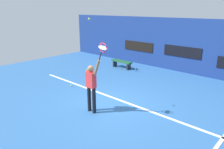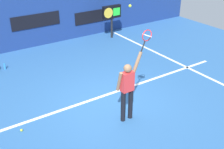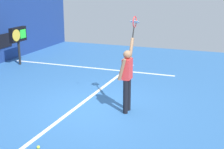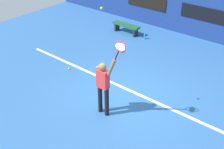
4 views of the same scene
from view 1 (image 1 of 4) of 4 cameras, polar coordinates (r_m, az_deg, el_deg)
ground_plane at (r=8.37m, az=-0.41°, el=-7.70°), size 18.00×18.00×0.00m
back_wall at (r=12.80m, az=18.35°, el=7.21°), size 18.00×0.20×3.00m
sponsor_banner_center at (r=12.75m, az=17.98°, el=5.73°), size 2.20×0.03×0.60m
sponsor_banner_portside at (r=14.25m, az=6.96°, el=7.38°), size 2.20×0.03×0.60m
court_baseline at (r=8.70m, az=1.77°, el=-6.68°), size 10.00×0.10×0.01m
tennis_player at (r=7.41m, az=-5.48°, el=-2.72°), size 0.71×0.31×1.96m
tennis_racket at (r=6.66m, az=-2.52°, el=6.82°), size 0.41×0.27×0.62m
tennis_ball at (r=6.97m, az=-6.05°, el=14.38°), size 0.07×0.07×0.07m
court_bench at (r=13.18m, az=2.55°, el=3.17°), size 1.40×0.36×0.45m
water_bottle at (r=12.60m, az=6.22°, el=1.40°), size 0.07×0.07×0.24m
spare_ball at (r=10.33m, az=-10.69°, el=-2.88°), size 0.07×0.07×0.07m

